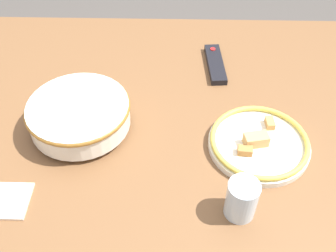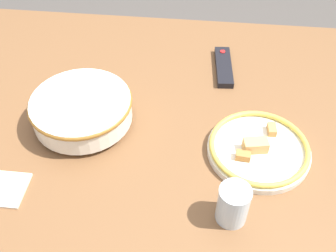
% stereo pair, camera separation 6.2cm
% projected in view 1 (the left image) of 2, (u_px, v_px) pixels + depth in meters
% --- Properties ---
extents(ground_plane, '(8.00, 8.00, 0.00)m').
position_uv_depth(ground_plane, '(158.00, 239.00, 1.69)').
color(ground_plane, '#4C4742').
extents(dining_table, '(1.60, 1.02, 0.76)m').
position_uv_depth(dining_table, '(154.00, 129.00, 1.19)').
color(dining_table, brown).
rests_on(dining_table, ground_plane).
extents(noodle_bowl, '(0.28, 0.28, 0.08)m').
position_uv_depth(noodle_bowl, '(79.00, 114.00, 1.07)').
color(noodle_bowl, silver).
rests_on(noodle_bowl, dining_table).
extents(food_plate, '(0.27, 0.27, 0.05)m').
position_uv_depth(food_plate, '(259.00, 143.00, 1.04)').
color(food_plate, silver).
rests_on(food_plate, dining_table).
extents(tv_remote, '(0.06, 0.20, 0.02)m').
position_uv_depth(tv_remote, '(215.00, 64.00, 1.28)').
color(tv_remote, black).
rests_on(tv_remote, dining_table).
extents(drinking_glass, '(0.07, 0.07, 0.10)m').
position_uv_depth(drinking_glass, '(242.00, 199.00, 0.88)').
color(drinking_glass, silver).
rests_on(drinking_glass, dining_table).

